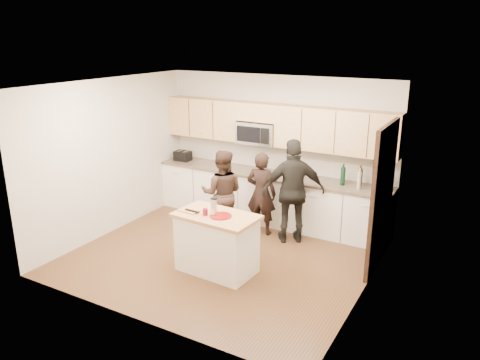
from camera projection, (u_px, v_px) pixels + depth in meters
The scene contains 21 objects.
floor at pixel (222, 256), 7.48m from camera, with size 4.50×4.50×0.00m, color brown.
room_shell at pixel (221, 151), 6.96m from camera, with size 4.52×4.02×2.71m.
back_cabinetry at pixel (269, 197), 8.74m from camera, with size 4.50×0.66×0.94m.
upper_cabinetry at pixel (275, 124), 8.44m from camera, with size 4.50×0.33×0.75m.
microwave at pixel (257, 133), 8.63m from camera, with size 0.76×0.41×0.40m.
doorway at pixel (383, 194), 6.84m from camera, with size 0.06×1.25×2.20m.
framed_picture at pixel (382, 166), 7.84m from camera, with size 0.30×0.03×0.38m.
dish_towel at pixel (220, 176), 8.93m from camera, with size 0.34×0.60×0.48m.
island at pixel (217, 243), 6.89m from camera, with size 1.24×0.77×0.90m.
red_plate at pixel (221, 216), 6.68m from camera, with size 0.32×0.32×0.02m, color maroon.
box_grater at pixel (214, 206), 6.67m from camera, with size 0.08×0.07×0.26m.
drink_glass at pixel (205, 212), 6.73m from camera, with size 0.07×0.07×0.10m, color maroon.
cutting_board at pixel (189, 211), 6.87m from camera, with size 0.29×0.16×0.02m, color #BB834E.
tongs at pixel (192, 211), 6.81m from camera, with size 0.25×0.03×0.02m, color black.
knife at pixel (190, 210), 6.87m from camera, with size 0.18×0.02×0.01m, color silver.
toaster at pixel (183, 156), 9.46m from camera, with size 0.32×0.22×0.20m.
bottle_cluster at pixel (364, 177), 7.76m from camera, with size 0.75×0.25×0.37m.
orchid at pixel (387, 177), 7.58m from camera, with size 0.26×0.21×0.48m, color #367A31.
woman_left at pixel (261, 193), 8.14m from camera, with size 0.54×0.35×1.48m, color black.
woman_center at pixel (222, 193), 8.08m from camera, with size 0.74×0.58×1.53m, color #322119.
woman_right at pixel (293, 192), 7.77m from camera, with size 1.04×0.43×1.78m, color black.
Camera 1 is at (3.56, -5.77, 3.40)m, focal length 35.00 mm.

